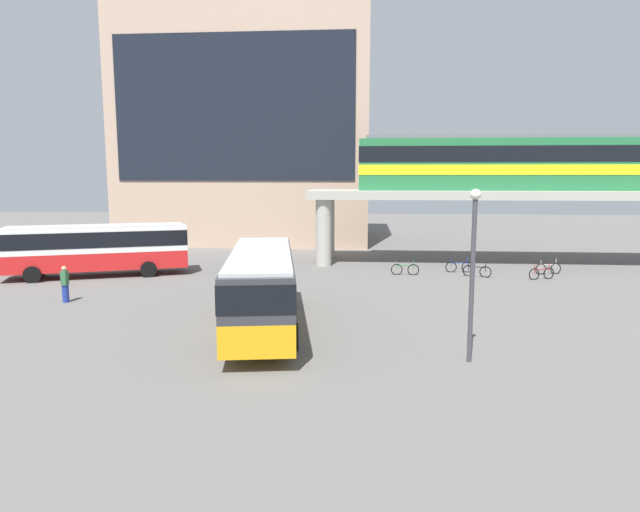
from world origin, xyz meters
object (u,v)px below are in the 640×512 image
at_px(bicycle_black, 477,271).
at_px(bus_secondary, 96,245).
at_px(train, 526,162).
at_px(bicycle_red, 541,274).
at_px(bus_main, 261,281).
at_px(bicycle_blue, 459,267).
at_px(bicycle_silver, 548,269).
at_px(bicycle_green, 405,269).
at_px(pedestrian_waiting_near_stop, 65,285).
at_px(station_building, 251,128).

bearing_deg(bicycle_black, bus_secondary, -175.89).
distance_m(train, bicycle_red, 9.33).
distance_m(bus_main, bicycle_blue, 17.93).
relative_size(bicycle_black, bicycle_silver, 0.96).
height_order(bicycle_green, bicycle_blue, same).
bearing_deg(bicycle_red, pedestrian_waiting_near_stop, -162.04).
distance_m(bicycle_black, bicycle_red, 3.82).
distance_m(train, bus_main, 24.82).
bearing_deg(bicycle_black, bicycle_blue, 117.89).
bearing_deg(bus_main, bicycle_green, 62.58).
bearing_deg(station_building, bicycle_silver, -38.40).
distance_m(bicycle_silver, bicycle_blue, 5.61).
bearing_deg(bicycle_green, train, 31.87).
distance_m(bicycle_silver, bicycle_red, 2.12).
bearing_deg(bicycle_green, bicycle_silver, 6.35).
xyz_separation_m(bus_secondary, bicycle_silver, (28.64, 3.02, -1.63)).
height_order(bicycle_black, bicycle_red, same).
height_order(bus_secondary, bicycle_black, bus_secondary).
distance_m(bicycle_blue, bicycle_red, 5.09).
relative_size(station_building, bicycle_black, 13.62).
height_order(bus_main, bicycle_silver, bus_main).
relative_size(bus_secondary, bicycle_blue, 6.26).
xyz_separation_m(station_building, bicycle_blue, (17.37, -17.93, -10.56)).
distance_m(bicycle_black, bicycle_green, 4.47).
distance_m(train, bicycle_green, 12.38).
xyz_separation_m(bicycle_green, bicycle_silver, (9.23, 1.03, 0.00)).
bearing_deg(bicycle_green, bus_main, -117.42).
height_order(station_building, bus_secondary, station_building).
bearing_deg(bus_main, bicycle_silver, 41.46).
xyz_separation_m(bus_main, pedestrian_waiting_near_stop, (-10.70, 3.96, -1.12)).
height_order(station_building, bicycle_black, station_building).
xyz_separation_m(bicycle_black, bicycle_silver, (4.77, 1.31, 0.00)).
xyz_separation_m(bicycle_silver, bicycle_blue, (-5.61, 0.28, 0.00)).
bearing_deg(bicycle_red, train, 85.43).
xyz_separation_m(bicycle_green, bicycle_red, (8.24, -0.85, 0.00)).
bearing_deg(bicycle_green, bicycle_blue, 19.84).
relative_size(bicycle_black, bicycle_blue, 0.94).
distance_m(bus_main, bus_secondary, 16.82).
distance_m(train, pedestrian_waiting_near_stop, 30.74).
bearing_deg(train, bicycle_black, -126.82).
xyz_separation_m(station_building, pedestrian_waiting_near_stop, (-3.78, -28.44, -10.05)).
bearing_deg(bicycle_red, bicycle_silver, 62.15).
xyz_separation_m(bus_main, bicycle_silver, (16.06, 14.19, -1.63)).
bearing_deg(bus_secondary, pedestrian_waiting_near_stop, -75.42).
bearing_deg(station_building, bicycle_black, -46.99).
bearing_deg(train, bus_main, -129.94).
height_order(bicycle_green, pedestrian_waiting_near_stop, pedestrian_waiting_near_stop).
xyz_separation_m(bicycle_black, bicycle_red, (3.77, -0.57, 0.00)).
bearing_deg(train, bus_secondary, -165.21).
relative_size(bus_secondary, bicycle_red, 6.61).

